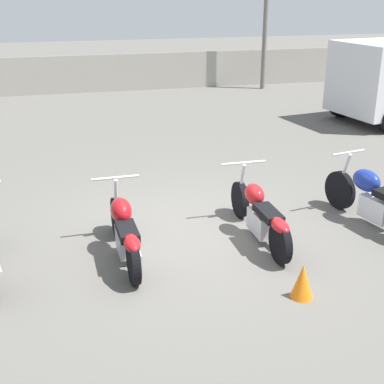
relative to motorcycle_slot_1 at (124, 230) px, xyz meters
The scene contains 6 objects.
ground_plane 1.25m from the motorcycle_slot_1, 27.73° to the left, with size 60.00×60.00×0.00m, color #5B5954.
fence_back 12.11m from the motorcycle_slot_1, 85.04° to the left, with size 40.00×0.04×1.24m.
motorcycle_slot_1 is the anchor object (origin of this frame).
motorcycle_slot_2 1.94m from the motorcycle_slot_1, ahead, with size 0.70×2.12×0.93m.
motorcycle_slot_3 3.75m from the motorcycle_slot_1, ahead, with size 0.71×2.04×0.99m.
traffic_cone_near 2.37m from the motorcycle_slot_1, 39.04° to the right, with size 0.27×0.27×0.42m.
Camera 1 is at (-1.82, -6.90, 3.39)m, focal length 50.00 mm.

